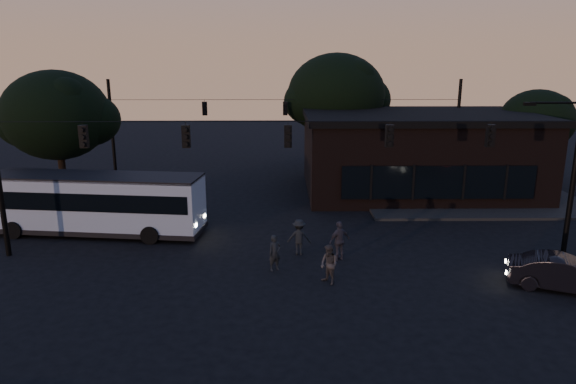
{
  "coord_description": "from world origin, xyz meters",
  "views": [
    {
      "loc": [
        -0.29,
        -18.56,
        8.76
      ],
      "look_at": [
        0.0,
        4.0,
        3.0
      ],
      "focal_mm": 32.0,
      "sensor_mm": 36.0,
      "label": 1
    }
  ],
  "objects_px": {
    "pedestrian_b": "(329,265)",
    "pedestrian_d": "(299,237)",
    "pedestrian_a": "(275,253)",
    "pedestrian_c": "(340,241)",
    "bus": "(95,201)",
    "car": "(564,274)",
    "building": "(417,152)"
  },
  "relations": [
    {
      "from": "pedestrian_a",
      "to": "pedestrian_d",
      "type": "relative_size",
      "value": 0.93
    },
    {
      "from": "bus",
      "to": "pedestrian_b",
      "type": "bearing_deg",
      "value": -21.99
    },
    {
      "from": "bus",
      "to": "pedestrian_c",
      "type": "relative_size",
      "value": 6.27
    },
    {
      "from": "pedestrian_b",
      "to": "pedestrian_c",
      "type": "relative_size",
      "value": 0.9
    },
    {
      "from": "bus",
      "to": "pedestrian_d",
      "type": "height_order",
      "value": "bus"
    },
    {
      "from": "building",
      "to": "bus",
      "type": "relative_size",
      "value": 1.35
    },
    {
      "from": "pedestrian_a",
      "to": "pedestrian_c",
      "type": "bearing_deg",
      "value": -6.97
    },
    {
      "from": "car",
      "to": "pedestrian_b",
      "type": "xyz_separation_m",
      "value": [
        -9.19,
        0.7,
        0.14
      ]
    },
    {
      "from": "building",
      "to": "pedestrian_a",
      "type": "xyz_separation_m",
      "value": [
        -9.59,
        -13.87,
        -1.92
      ]
    },
    {
      "from": "building",
      "to": "pedestrian_c",
      "type": "bearing_deg",
      "value": -117.77
    },
    {
      "from": "bus",
      "to": "pedestrian_b",
      "type": "xyz_separation_m",
      "value": [
        11.54,
        -6.41,
        -0.94
      ]
    },
    {
      "from": "bus",
      "to": "building",
      "type": "bearing_deg",
      "value": 32.16
    },
    {
      "from": "pedestrian_b",
      "to": "pedestrian_d",
      "type": "relative_size",
      "value": 0.97
    },
    {
      "from": "bus",
      "to": "car",
      "type": "bearing_deg",
      "value": -11.88
    },
    {
      "from": "bus",
      "to": "pedestrian_a",
      "type": "relative_size",
      "value": 7.21
    },
    {
      "from": "pedestrian_b",
      "to": "pedestrian_c",
      "type": "height_order",
      "value": "pedestrian_c"
    },
    {
      "from": "bus",
      "to": "pedestrian_b",
      "type": "distance_m",
      "value": 13.23
    },
    {
      "from": "pedestrian_b",
      "to": "pedestrian_c",
      "type": "distance_m",
      "value": 2.69
    },
    {
      "from": "pedestrian_a",
      "to": "building",
      "type": "bearing_deg",
      "value": 26.28
    },
    {
      "from": "building",
      "to": "pedestrian_d",
      "type": "bearing_deg",
      "value": -125.25
    },
    {
      "from": "pedestrian_c",
      "to": "pedestrian_a",
      "type": "bearing_deg",
      "value": -5.99
    },
    {
      "from": "pedestrian_a",
      "to": "pedestrian_c",
      "type": "distance_m",
      "value": 3.14
    },
    {
      "from": "building",
      "to": "pedestrian_d",
      "type": "distance_m",
      "value": 14.81
    },
    {
      "from": "pedestrian_b",
      "to": "pedestrian_d",
      "type": "height_order",
      "value": "pedestrian_d"
    },
    {
      "from": "car",
      "to": "pedestrian_c",
      "type": "xyz_separation_m",
      "value": [
        -8.48,
        3.29,
        0.23
      ]
    },
    {
      "from": "bus",
      "to": "car",
      "type": "distance_m",
      "value": 21.94
    },
    {
      "from": "car",
      "to": "pedestrian_b",
      "type": "bearing_deg",
      "value": 107.97
    },
    {
      "from": "car",
      "to": "pedestrian_d",
      "type": "height_order",
      "value": "pedestrian_d"
    },
    {
      "from": "bus",
      "to": "pedestrian_c",
      "type": "xyz_separation_m",
      "value": [
        12.25,
        -3.82,
        -0.85
      ]
    },
    {
      "from": "pedestrian_c",
      "to": "building",
      "type": "bearing_deg",
      "value": -145.85
    },
    {
      "from": "building",
      "to": "pedestrian_d",
      "type": "height_order",
      "value": "building"
    },
    {
      "from": "pedestrian_c",
      "to": "pedestrian_d",
      "type": "xyz_separation_m",
      "value": [
        -1.8,
        0.69,
        -0.06
      ]
    }
  ]
}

